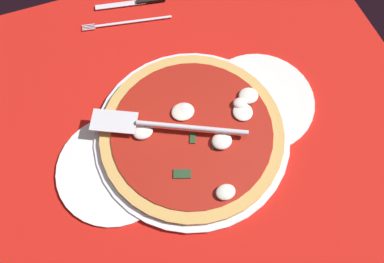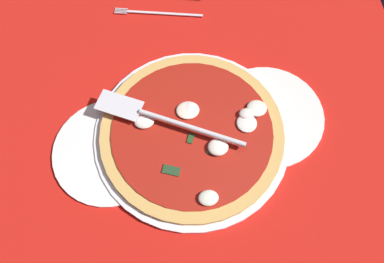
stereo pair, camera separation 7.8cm
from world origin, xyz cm
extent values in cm
cube|color=red|center=(0.00, 0.00, -0.40)|extent=(93.82, 93.82, 0.80)
cube|color=silver|center=(-32.84, -4.69, 0.05)|extent=(9.38, 9.38, 0.10)
cube|color=silver|center=(-32.84, 14.07, 0.05)|extent=(9.38, 9.38, 0.10)
cube|color=white|center=(-32.84, 32.84, 0.05)|extent=(9.38, 9.38, 0.10)
cube|color=white|center=(-23.46, -14.07, 0.05)|extent=(9.38, 9.38, 0.10)
cube|color=white|center=(-23.46, 4.69, 0.05)|extent=(9.38, 9.38, 0.10)
cube|color=white|center=(-23.46, 23.46, 0.05)|extent=(9.38, 9.38, 0.10)
cube|color=white|center=(-23.46, 42.22, 0.05)|extent=(9.38, 9.38, 0.10)
cube|color=white|center=(-14.07, -4.69, 0.05)|extent=(9.38, 9.38, 0.10)
cube|color=silver|center=(-14.07, 14.07, 0.05)|extent=(9.38, 9.38, 0.10)
cube|color=silver|center=(-14.07, 32.84, 0.05)|extent=(9.38, 9.38, 0.10)
cube|color=white|center=(-4.69, -14.07, 0.05)|extent=(9.38, 9.38, 0.10)
cube|color=silver|center=(-4.69, 4.69, 0.05)|extent=(9.38, 9.38, 0.10)
cube|color=silver|center=(-4.69, 23.46, 0.05)|extent=(9.38, 9.38, 0.10)
cube|color=white|center=(4.69, -23.46, 0.05)|extent=(9.38, 9.38, 0.10)
cube|color=white|center=(4.69, -4.69, 0.05)|extent=(9.38, 9.38, 0.10)
cube|color=white|center=(4.69, 14.07, 0.05)|extent=(9.38, 9.38, 0.10)
cube|color=white|center=(4.69, 32.84, 0.05)|extent=(9.38, 9.38, 0.10)
cube|color=white|center=(14.07, -14.07, 0.05)|extent=(9.38, 9.38, 0.10)
cube|color=white|center=(14.07, 4.69, 0.05)|extent=(9.38, 9.38, 0.10)
cube|color=white|center=(14.07, 23.46, 0.05)|extent=(9.38, 9.38, 0.10)
cube|color=white|center=(23.46, -23.46, 0.05)|extent=(9.38, 9.38, 0.10)
cube|color=silver|center=(23.46, -4.69, 0.05)|extent=(9.38, 9.38, 0.10)
cube|color=white|center=(23.46, 14.07, 0.05)|extent=(9.38, 9.38, 0.10)
cube|color=white|center=(32.84, -14.07, 0.05)|extent=(9.38, 9.38, 0.10)
cube|color=white|center=(32.84, 4.69, 0.05)|extent=(9.38, 9.38, 0.10)
cube|color=white|center=(32.84, 23.46, 0.05)|extent=(9.38, 9.38, 0.10)
cube|color=white|center=(42.22, 14.07, 0.05)|extent=(9.38, 9.38, 0.10)
cylinder|color=silver|center=(-2.72, 1.65, 0.79)|extent=(39.66, 39.66, 1.38)
cylinder|color=white|center=(-19.32, -0.44, 0.60)|extent=(23.08, 23.08, 1.00)
cylinder|color=white|center=(13.40, 4.48, 0.60)|extent=(23.60, 23.60, 1.00)
cylinder|color=tan|center=(-2.72, 1.65, 2.02)|extent=(37.04, 37.04, 1.09)
cylinder|color=#9F1B11|center=(-2.72, 1.65, 2.71)|extent=(32.43, 32.43, 0.30)
ellipsoid|color=white|center=(1.87, -2.70, 3.55)|extent=(4.05, 3.60, 1.38)
ellipsoid|color=white|center=(10.84, 4.95, 3.43)|extent=(4.13, 3.79, 1.14)
ellipsoid|color=silver|center=(-12.03, 4.50, 3.44)|extent=(4.06, 3.34, 1.16)
ellipsoid|color=white|center=(-2.51, 6.31, 3.35)|extent=(2.96, 3.24, 0.97)
ellipsoid|color=silver|center=(-1.23, -12.42, 3.46)|extent=(3.77, 3.03, 1.19)
ellipsoid|color=white|center=(8.31, 1.94, 3.26)|extent=(4.06, 4.15, 0.81)
ellipsoid|color=white|center=(8.53, 3.90, 3.53)|extent=(3.07, 2.46, 1.33)
ellipsoid|color=#F1E6CF|center=(-3.09, 6.09, 3.30)|extent=(4.72, 4.08, 0.88)
cube|color=#224727|center=(0.80, -3.40, 3.01)|extent=(2.50, 1.85, 0.30)
cube|color=#203F22|center=(-7.54, -6.27, 3.01)|extent=(3.71, 2.77, 0.30)
cube|color=#1F431E|center=(-3.15, 0.07, 3.01)|extent=(1.87, 2.49, 0.30)
cube|color=silver|center=(-16.74, 8.11, 4.39)|extent=(10.23, 8.20, 0.30)
cylinder|color=silver|center=(-2.79, 1.42, 4.74)|extent=(20.17, 10.36, 1.00)
cube|color=white|center=(-5.20, 36.71, 0.40)|extent=(20.88, 15.79, 0.60)
cube|color=silver|center=(-5.71, 33.93, 0.83)|extent=(17.90, 3.86, 0.25)
cube|color=silver|center=(-15.96, 36.48, 0.83)|extent=(2.99, 0.76, 0.25)
cube|color=silver|center=(-16.04, 36.05, 0.83)|extent=(2.99, 0.76, 0.25)
cube|color=silver|center=(-16.12, 35.62, 0.83)|extent=(2.99, 0.76, 0.25)
cube|color=silver|center=(-16.20, 35.18, 0.83)|extent=(2.99, 0.76, 0.25)
cube|color=black|center=(0.41, 38.56, 1.10)|extent=(7.02, 2.43, 0.80)
cube|color=silver|center=(-7.24, 39.96, 0.83)|extent=(12.16, 3.56, 0.25)
camera|label=1|loc=(-13.82, -29.14, 73.04)|focal=36.44mm
camera|label=2|loc=(-6.25, -30.89, 73.04)|focal=36.44mm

